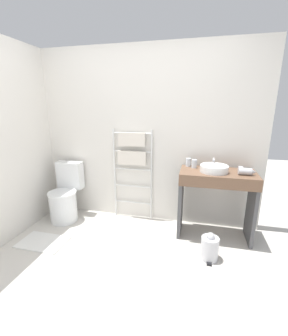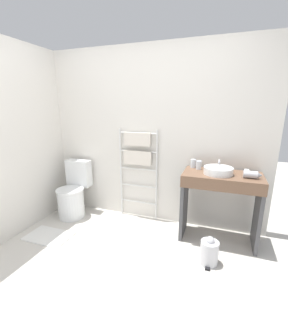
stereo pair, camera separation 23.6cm
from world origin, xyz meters
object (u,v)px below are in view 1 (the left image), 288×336
Objects in this scene: cup_near_wall at (188,162)px; trash_bin at (210,248)px; towel_radiator at (132,157)px; sink_basin at (214,168)px; hair_dryer at (246,171)px; cup_near_edge at (194,164)px; toilet at (65,198)px.

trash_bin is at bearing -65.71° from cup_near_wall.
towel_radiator reaches higher than sink_basin.
cup_near_wall is 0.33× the size of trash_bin.
cup_near_wall is 0.56× the size of hair_dryer.
hair_dryer is 0.60× the size of trash_bin.
sink_basin is at bearing -29.36° from cup_near_edge.
sink_basin is at bearing -12.73° from towel_radiator.
towel_radiator is at bearing 15.35° from toilet.
sink_basin is 0.36m from cup_near_wall.
toilet is 2.62× the size of trash_bin.
cup_near_edge is 0.34× the size of trash_bin.
cup_near_edge is at bearing 164.29° from hair_dryer.
trash_bin is at bearing -69.65° from cup_near_edge.
trash_bin is at bearing -33.72° from towel_radiator.
towel_radiator is 12.33× the size of cup_near_wall.
trash_bin is (0.22, -0.60, -0.76)m from cup_near_edge.
hair_dryer is (0.57, -0.16, -0.01)m from cup_near_edge.
hair_dryer is at bearing -0.40° from toilet.
cup_near_wall is (1.70, 0.20, 0.58)m from toilet.
hair_dryer is (2.35, -0.02, 0.56)m from toilet.
towel_radiator is at bearing 176.10° from cup_near_wall.
cup_near_edge is at bearing 4.66° from toilet.
cup_near_edge is at bearing -7.57° from towel_radiator.
sink_basin is 1.72× the size of hair_dryer.
towel_radiator is 1.10m from sink_basin.
sink_basin is 3.08× the size of cup_near_wall.
towel_radiator is 12.29× the size of cup_near_edge.
trash_bin is (2.00, -0.45, -0.19)m from toilet.
trash_bin is at bearing -91.35° from sink_basin.
towel_radiator is at bearing 146.28° from trash_bin.
toilet is 1.81m from cup_near_wall.
towel_radiator reaches higher than cup_near_wall.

